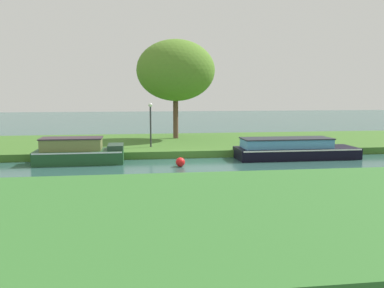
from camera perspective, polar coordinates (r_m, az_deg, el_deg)
ground_plane at (r=20.65m, az=0.80°, el=-2.89°), size 120.00×120.00×0.00m
riverbank_far at (r=27.48m, az=-1.44°, el=0.05°), size 72.00×10.00×0.40m
riverbank_near at (r=12.01m, az=7.52°, el=-9.37°), size 72.00×10.00×0.40m
forest_barge at (r=21.69m, az=-15.60°, el=-1.11°), size 4.45×1.81×1.34m
black_narrowboat at (r=23.20m, az=14.00°, el=-0.74°), size 6.72×2.11×1.15m
willow_tree_left at (r=28.60m, az=-2.28°, el=10.26°), size 5.44×4.41×6.87m
lamp_post at (r=24.26m, az=-5.84°, el=3.52°), size 0.24×0.24×2.63m
mooring_post_near at (r=23.98m, az=8.99°, el=0.06°), size 0.13×0.13×0.55m
channel_buoy at (r=19.99m, az=-1.65°, el=-2.55°), size 0.46×0.46×0.46m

